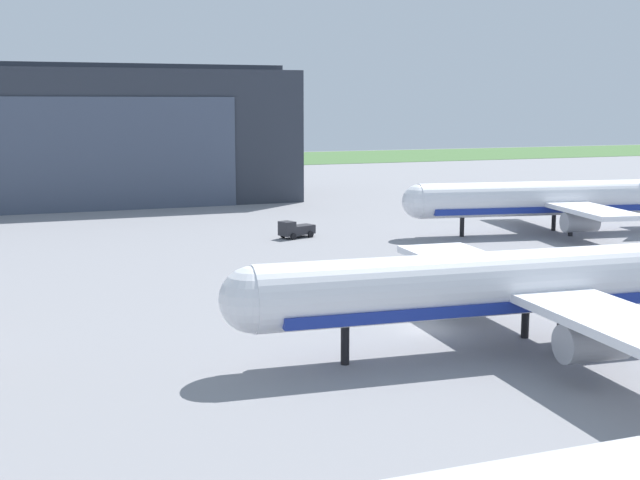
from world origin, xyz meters
name	(u,v)px	position (x,y,z in m)	size (l,w,h in m)	color
ground_plane	(425,329)	(0.00, 0.00, 0.00)	(440.00, 440.00, 0.00)	gray
grass_field_strip	(108,163)	(0.00, 189.09, 0.04)	(440.00, 56.00, 0.08)	#466D39
airliner_near_right	(523,284)	(3.77, -6.87, 4.50)	(41.41, 35.42, 14.22)	white
airliner_far_right	(552,200)	(36.87, 35.91, 4.39)	(39.10, 32.51, 14.20)	white
baggage_tug	(295,229)	(5.12, 44.26, 1.06)	(4.95, 3.37, 2.17)	#28282D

